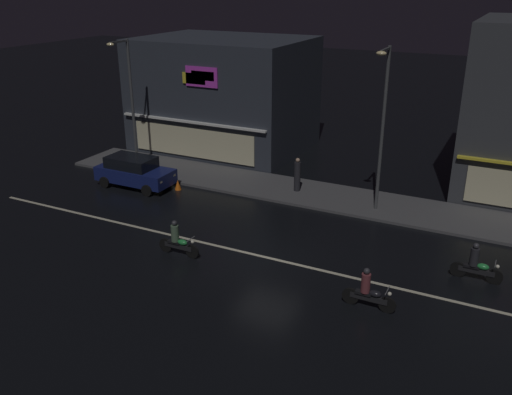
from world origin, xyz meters
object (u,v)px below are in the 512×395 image
object	(u,v)px
parked_car_near_kerb	(134,171)
traffic_cone	(178,185)
streetlamp_west	(129,94)
motorcycle_following	(476,265)
motorcycle_lead	(177,241)
pedestrian_on_sidewalk	(297,176)
streetlamp_mid	(382,119)
motorcycle_opposite_lane	(368,292)

from	to	relation	value
parked_car_near_kerb	traffic_cone	xyz separation A→B (m)	(2.39, 0.61, -0.59)
streetlamp_west	motorcycle_following	size ratio (longest dim) A/B	3.88
motorcycle_lead	motorcycle_following	xyz separation A→B (m)	(11.19, 3.31, 0.00)
streetlamp_west	pedestrian_on_sidewalk	bearing A→B (deg)	3.02
streetlamp_mid	motorcycle_opposite_lane	xyz separation A→B (m)	(1.98, -8.29, -4.04)
motorcycle_following	traffic_cone	bearing A→B (deg)	165.31
streetlamp_west	motorcycle_opposite_lane	size ratio (longest dim) A/B	3.88
streetlamp_mid	traffic_cone	world-z (taller)	streetlamp_mid
streetlamp_mid	motorcycle_lead	size ratio (longest dim) A/B	4.08
motorcycle_lead	traffic_cone	xyz separation A→B (m)	(-4.24, 6.27, -0.36)
traffic_cone	motorcycle_lead	bearing A→B (deg)	-55.93
parked_car_near_kerb	motorcycle_lead	world-z (taller)	parked_car_near_kerb
pedestrian_on_sidewalk	motorcycle_following	world-z (taller)	pedestrian_on_sidewalk
motorcycle_lead	motorcycle_following	size ratio (longest dim) A/B	1.00
pedestrian_on_sidewalk	streetlamp_west	bearing A→B (deg)	-87.66
streetlamp_mid	motorcycle_following	xyz separation A→B (m)	(5.09, -4.63, -4.04)
motorcycle_lead	pedestrian_on_sidewalk	bearing A→B (deg)	-93.36
pedestrian_on_sidewalk	motorcycle_lead	distance (m)	8.86
motorcycle_opposite_lane	pedestrian_on_sidewalk	bearing A→B (deg)	-54.50
streetlamp_west	traffic_cone	bearing A→B (deg)	-23.28
motorcycle_lead	parked_car_near_kerb	bearing A→B (deg)	-32.72
motorcycle_following	motorcycle_opposite_lane	size ratio (longest dim) A/B	1.00
pedestrian_on_sidewalk	parked_car_near_kerb	size ratio (longest dim) A/B	0.42
motorcycle_lead	traffic_cone	bearing A→B (deg)	-48.18
pedestrian_on_sidewalk	traffic_cone	world-z (taller)	pedestrian_on_sidewalk
motorcycle_following	traffic_cone	xyz separation A→B (m)	(-15.43, 2.96, -0.36)
streetlamp_mid	traffic_cone	bearing A→B (deg)	-170.81
parked_car_near_kerb	traffic_cone	distance (m)	2.54
streetlamp_west	motorcycle_opposite_lane	xyz separation A→B (m)	(16.66, -8.49, -3.84)
motorcycle_lead	motorcycle_opposite_lane	world-z (taller)	same
traffic_cone	parked_car_near_kerb	bearing A→B (deg)	-165.64
parked_car_near_kerb	motorcycle_following	bearing A→B (deg)	172.50
streetlamp_mid	motorcycle_lead	bearing A→B (deg)	-127.52
parked_car_near_kerb	motorcycle_opposite_lane	world-z (taller)	parked_car_near_kerb
streetlamp_mid	streetlamp_west	bearing A→B (deg)	179.23
streetlamp_west	motorcycle_lead	world-z (taller)	streetlamp_west
streetlamp_mid	parked_car_near_kerb	distance (m)	13.48
parked_car_near_kerb	motorcycle_lead	size ratio (longest dim) A/B	2.26
streetlamp_west	pedestrian_on_sidewalk	distance (m)	10.88
streetlamp_west	motorcycle_following	bearing A→B (deg)	-13.72
motorcycle_lead	traffic_cone	distance (m)	7.58
streetlamp_west	traffic_cone	size ratio (longest dim) A/B	13.41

